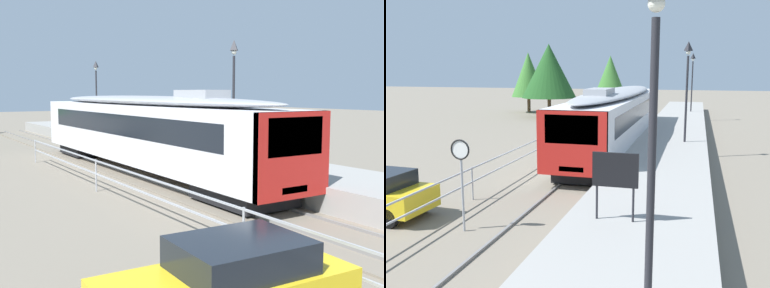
# 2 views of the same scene
# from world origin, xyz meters

# --- Properties ---
(ground_plane) EXTENTS (160.00, 160.00, 0.00)m
(ground_plane) POSITION_xyz_m (-3.00, 22.00, 0.00)
(ground_plane) COLOR slate
(track_rails) EXTENTS (3.20, 60.00, 0.14)m
(track_rails) POSITION_xyz_m (0.00, 22.00, 0.03)
(track_rails) COLOR slate
(track_rails) RESTS_ON ground
(commuter_train) EXTENTS (2.82, 19.78, 3.74)m
(commuter_train) POSITION_xyz_m (0.00, 23.55, 2.15)
(commuter_train) COLOR silver
(commuter_train) RESTS_ON track_rails
(station_platform) EXTENTS (3.90, 60.00, 0.90)m
(station_platform) POSITION_xyz_m (3.25, 22.00, 0.45)
(station_platform) COLOR #999691
(station_platform) RESTS_ON ground
(platform_lamp_mid_platform) EXTENTS (0.34, 0.34, 5.35)m
(platform_lamp_mid_platform) POSITION_xyz_m (4.03, 22.00, 4.62)
(platform_lamp_mid_platform) COLOR #232328
(platform_lamp_mid_platform) RESTS_ON station_platform
(platform_lamp_far_end) EXTENTS (0.34, 0.34, 5.35)m
(platform_lamp_far_end) POSITION_xyz_m (4.03, 39.81, 4.62)
(platform_lamp_far_end) COLOR #232328
(platform_lamp_far_end) RESTS_ON station_platform
(carpark_fence) EXTENTS (0.06, 36.06, 1.25)m
(carpark_fence) POSITION_xyz_m (-3.30, 12.00, 0.91)
(carpark_fence) COLOR #9EA0A5
(carpark_fence) RESTS_ON ground
(parked_hatchback_yellow) EXTENTS (4.08, 1.94, 1.53)m
(parked_hatchback_yellow) POSITION_xyz_m (-5.54, 9.54, 0.79)
(parked_hatchback_yellow) COLOR gold
(parked_hatchback_yellow) RESTS_ON ground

